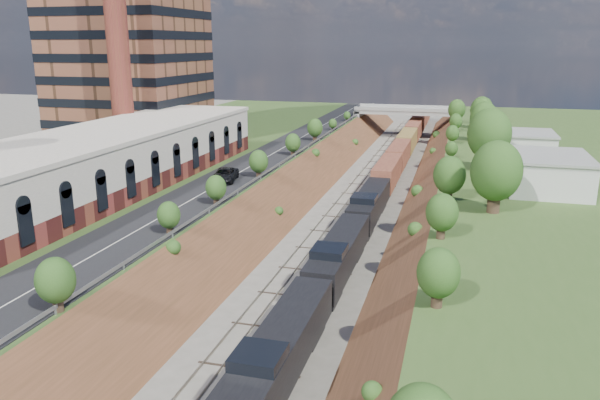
# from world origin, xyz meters

# --- Properties ---
(platform_left) EXTENTS (44.00, 180.00, 5.00)m
(platform_left) POSITION_xyz_m (-33.00, 60.00, 2.50)
(platform_left) COLOR #3A5724
(platform_left) RESTS_ON ground
(embankment_left) EXTENTS (10.00, 180.00, 10.00)m
(embankment_left) POSITION_xyz_m (-11.00, 60.00, 0.00)
(embankment_left) COLOR brown
(embankment_left) RESTS_ON ground
(embankment_right) EXTENTS (10.00, 180.00, 10.00)m
(embankment_right) POSITION_xyz_m (11.00, 60.00, 0.00)
(embankment_right) COLOR brown
(embankment_right) RESTS_ON ground
(rail_left_track) EXTENTS (1.58, 180.00, 0.18)m
(rail_left_track) POSITION_xyz_m (-2.60, 60.00, 0.09)
(rail_left_track) COLOR gray
(rail_left_track) RESTS_ON ground
(rail_right_track) EXTENTS (1.58, 180.00, 0.18)m
(rail_right_track) POSITION_xyz_m (2.60, 60.00, 0.09)
(rail_right_track) COLOR gray
(rail_right_track) RESTS_ON ground
(road) EXTENTS (8.00, 180.00, 0.10)m
(road) POSITION_xyz_m (-15.50, 60.00, 5.05)
(road) COLOR black
(road) RESTS_ON platform_left
(guardrail) EXTENTS (0.10, 171.00, 0.70)m
(guardrail) POSITION_xyz_m (-11.40, 59.80, 5.55)
(guardrail) COLOR #99999E
(guardrail) RESTS_ON platform_left
(commercial_building) EXTENTS (14.30, 62.30, 7.00)m
(commercial_building) POSITION_xyz_m (-28.00, 38.00, 8.51)
(commercial_building) COLOR maroon
(commercial_building) RESTS_ON platform_left
(smokestack) EXTENTS (3.20, 3.20, 40.00)m
(smokestack) POSITION_xyz_m (-36.00, 56.00, 25.00)
(smokestack) COLOR maroon
(smokestack) RESTS_ON platform_left
(overpass) EXTENTS (24.50, 8.30, 7.40)m
(overpass) POSITION_xyz_m (0.00, 122.00, 4.92)
(overpass) COLOR gray
(overpass) RESTS_ON ground
(white_building_near) EXTENTS (9.00, 12.00, 4.00)m
(white_building_near) POSITION_xyz_m (23.50, 52.00, 7.00)
(white_building_near) COLOR silver
(white_building_near) RESTS_ON platform_right
(white_building_far) EXTENTS (8.00, 10.00, 3.60)m
(white_building_far) POSITION_xyz_m (23.00, 74.00, 6.80)
(white_building_far) COLOR silver
(white_building_far) RESTS_ON platform_right
(tree_right_large) EXTENTS (5.25, 5.25, 7.61)m
(tree_right_large) POSITION_xyz_m (17.00, 40.00, 9.38)
(tree_right_large) COLOR #473323
(tree_right_large) RESTS_ON platform_right
(tree_left_crest) EXTENTS (2.45, 2.45, 3.55)m
(tree_left_crest) POSITION_xyz_m (-11.80, 20.00, 7.04)
(tree_left_crest) COLOR #473323
(tree_left_crest) RESTS_ON platform_left
(freight_train) EXTENTS (3.00, 152.80, 4.55)m
(freight_train) POSITION_xyz_m (2.60, 81.94, 2.58)
(freight_train) COLOR black
(freight_train) RESTS_ON ground
(suv) EXTENTS (3.83, 6.37, 1.65)m
(suv) POSITION_xyz_m (-15.39, 45.50, 5.93)
(suv) COLOR black
(suv) RESTS_ON road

